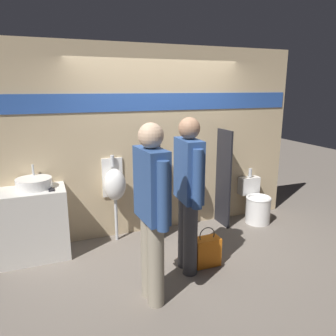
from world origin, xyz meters
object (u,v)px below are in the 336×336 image
at_px(toilet, 256,205).
at_px(cell_phone, 52,189).
at_px(urinal_far, 189,177).
at_px(person_in_vest, 152,207).
at_px(urinal_near_counter, 115,185).
at_px(sink_basin, 34,183).
at_px(person_with_lanyard, 188,190).
at_px(shopping_bag, 207,251).

bearing_deg(toilet, cell_phone, -179.21).
relative_size(cell_phone, urinal_far, 0.12).
xyz_separation_m(urinal_far, person_in_vest, (-1.08, -1.49, 0.18)).
relative_size(urinal_near_counter, person_in_vest, 0.67).
bearing_deg(urinal_far, cell_phone, -173.54).
bearing_deg(urinal_near_counter, person_in_vest, -88.33).
height_order(sink_basin, urinal_far, urinal_far).
height_order(urinal_far, toilet, urinal_far).
relative_size(toilet, person_in_vest, 0.46).
bearing_deg(person_with_lanyard, toilet, -56.72).
height_order(toilet, person_in_vest, person_in_vest).
height_order(sink_basin, person_with_lanyard, person_with_lanyard).
height_order(sink_basin, cell_phone, sink_basin).
distance_m(toilet, person_in_vest, 2.66).
xyz_separation_m(urinal_near_counter, urinal_far, (1.12, 0.00, 0.00)).
xyz_separation_m(toilet, shopping_bag, (-1.38, -0.91, -0.10)).
height_order(cell_phone, person_in_vest, person_in_vest).
distance_m(sink_basin, shopping_bag, 2.29).
bearing_deg(urinal_far, person_with_lanyard, -115.15).
bearing_deg(person_with_lanyard, shopping_bag, -84.61).
height_order(cell_phone, urinal_far, urinal_far).
bearing_deg(urinal_near_counter, cell_phone, -165.04).
relative_size(urinal_far, toilet, 1.45).
distance_m(urinal_near_counter, person_with_lanyard, 1.27).
relative_size(sink_basin, shopping_bag, 0.87).
relative_size(cell_phone, urinal_near_counter, 0.12).
distance_m(sink_basin, person_in_vest, 1.78).
height_order(urinal_near_counter, urinal_far, same).
bearing_deg(urinal_near_counter, urinal_far, 0.00).
distance_m(person_in_vest, shopping_bag, 1.23).
bearing_deg(sink_basin, urinal_far, 1.73).
height_order(person_in_vest, person_with_lanyard, person_in_vest).
distance_m(urinal_far, person_with_lanyard, 1.23).
bearing_deg(urinal_near_counter, toilet, -4.54).
bearing_deg(shopping_bag, cell_phone, 152.77).
distance_m(toilet, person_with_lanyard, 2.01).
bearing_deg(person_with_lanyard, sink_basin, 61.54).
bearing_deg(urinal_near_counter, person_with_lanyard, -61.06).
xyz_separation_m(cell_phone, urinal_near_counter, (0.82, 0.22, -0.09)).
height_order(sink_basin, toilet, sink_basin).
bearing_deg(toilet, shopping_bag, -146.45).
relative_size(sink_basin, toilet, 0.52).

